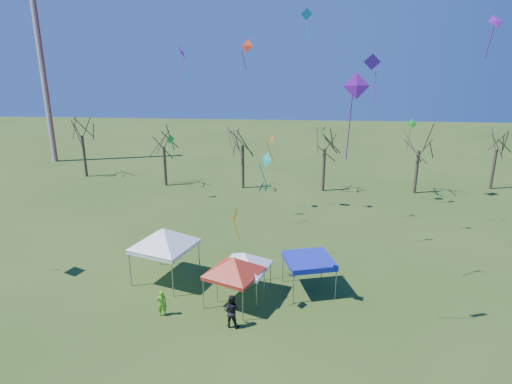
# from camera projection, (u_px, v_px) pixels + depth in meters

# --- Properties ---
(ground) EXTENTS (140.00, 140.00, 0.00)m
(ground) POSITION_uv_depth(u_px,v_px,m) (240.00, 321.00, 25.18)
(ground) COLOR #314D18
(ground) RESTS_ON ground
(radio_mast) EXTENTS (0.70, 0.70, 25.00)m
(radio_mast) POSITION_uv_depth(u_px,v_px,m) (41.00, 62.00, 55.57)
(radio_mast) COLOR silver
(radio_mast) RESTS_ON ground
(tree_0) EXTENTS (3.83, 3.83, 8.44)m
(tree_0) POSITION_uv_depth(u_px,v_px,m) (80.00, 120.00, 50.65)
(tree_0) COLOR #3D2D21
(tree_0) RESTS_ON ground
(tree_1) EXTENTS (3.42, 3.42, 7.54)m
(tree_1) POSITION_uv_depth(u_px,v_px,m) (163.00, 132.00, 47.53)
(tree_1) COLOR #3D2D21
(tree_1) RESTS_ON ground
(tree_2) EXTENTS (3.71, 3.71, 8.18)m
(tree_2) POSITION_uv_depth(u_px,v_px,m) (242.00, 129.00, 46.51)
(tree_2) COLOR #3D2D21
(tree_2) RESTS_ON ground
(tree_3) EXTENTS (3.59, 3.59, 7.91)m
(tree_3) POSITION_uv_depth(u_px,v_px,m) (325.00, 133.00, 45.65)
(tree_3) COLOR #3D2D21
(tree_3) RESTS_ON ground
(tree_4) EXTENTS (3.58, 3.58, 7.89)m
(tree_4) POSITION_uv_depth(u_px,v_px,m) (421.00, 135.00, 44.93)
(tree_4) COLOR #3D2D21
(tree_4) RESTS_ON ground
(tree_5) EXTENTS (3.39, 3.39, 7.46)m
(tree_5) POSITION_uv_depth(u_px,v_px,m) (499.00, 135.00, 46.38)
(tree_5) COLOR #3D2D21
(tree_5) RESTS_ON ground
(tent_white_west) EXTENTS (4.47, 4.47, 4.18)m
(tent_white_west) POSITION_uv_depth(u_px,v_px,m) (163.00, 232.00, 28.56)
(tent_white_west) COLOR gray
(tent_white_west) RESTS_ON ground
(tent_white_mid) EXTENTS (3.60, 3.60, 3.31)m
(tent_white_mid) POSITION_uv_depth(u_px,v_px,m) (244.00, 256.00, 26.91)
(tent_white_mid) COLOR gray
(tent_white_mid) RESTS_ON ground
(tent_red) EXTENTS (3.66, 3.66, 3.46)m
(tent_red) POSITION_uv_depth(u_px,v_px,m) (234.00, 261.00, 26.02)
(tent_red) COLOR gray
(tent_red) RESTS_ON ground
(tent_blue) EXTENTS (3.40, 3.40, 2.18)m
(tent_blue) POSITION_uv_depth(u_px,v_px,m) (309.00, 261.00, 27.74)
(tent_blue) COLOR gray
(tent_blue) RESTS_ON ground
(person_dark) EXTENTS (1.04, 0.88, 1.88)m
(person_dark) POSITION_uv_depth(u_px,v_px,m) (231.00, 311.00, 24.44)
(person_dark) COLOR black
(person_dark) RESTS_ON ground
(person_green) EXTENTS (0.66, 0.55, 1.54)m
(person_green) POSITION_uv_depth(u_px,v_px,m) (162.00, 303.00, 25.51)
(person_green) COLOR #62C01E
(person_green) RESTS_ON ground
(kite_19) EXTENTS (0.67, 0.82, 1.90)m
(kite_19) POSITION_uv_depth(u_px,v_px,m) (324.00, 129.00, 39.66)
(kite_19) COLOR green
(kite_19) RESTS_ON ground
(kite_11) EXTENTS (1.13, 0.92, 2.52)m
(kite_11) POSITION_uv_depth(u_px,v_px,m) (247.00, 46.00, 37.09)
(kite_11) COLOR red
(kite_11) RESTS_ON ground
(kite_17) EXTENTS (0.94, 0.55, 2.84)m
(kite_17) POSITION_uv_depth(u_px,v_px,m) (372.00, 63.00, 24.78)
(kite_17) COLOR #5B1ABB
(kite_17) RESTS_ON ground
(kite_5) EXTENTS (1.25, 0.53, 3.97)m
(kite_5) POSITION_uv_depth(u_px,v_px,m) (356.00, 87.00, 20.17)
(kite_5) COLOR purple
(kite_5) RESTS_ON ground
(kite_18) EXTENTS (0.81, 0.49, 2.01)m
(kite_18) POSITION_uv_depth(u_px,v_px,m) (307.00, 15.00, 28.62)
(kite_18) COLOR #158FE4
(kite_18) RESTS_ON ground
(kite_9) EXTENTS (0.80, 0.62, 1.78)m
(kite_9) POSITION_uv_depth(u_px,v_px,m) (495.00, 23.00, 19.35)
(kite_9) COLOR purple
(kite_9) RESTS_ON ground
(kite_2) EXTENTS (0.73, 1.35, 3.34)m
(kite_2) POSITION_uv_depth(u_px,v_px,m) (182.00, 52.00, 41.63)
(kite_2) COLOR #F837BF
(kite_2) RESTS_ON ground
(kite_1) EXTENTS (0.45, 0.87, 1.97)m
(kite_1) POSITION_uv_depth(u_px,v_px,m) (235.00, 215.00, 24.14)
(kite_1) COLOR #FF9F0D
(kite_1) RESTS_ON ground
(kite_22) EXTENTS (0.79, 0.92, 2.58)m
(kite_22) POSITION_uv_depth(u_px,v_px,m) (271.00, 141.00, 40.20)
(kite_22) COLOR orange
(kite_22) RESTS_ON ground
(kite_12) EXTENTS (0.98, 0.65, 2.83)m
(kite_12) POSITION_uv_depth(u_px,v_px,m) (412.00, 124.00, 40.81)
(kite_12) COLOR green
(kite_12) RESTS_ON ground
(kite_13) EXTENTS (0.86, 0.87, 2.30)m
(kite_13) POSITION_uv_depth(u_px,v_px,m) (170.00, 140.00, 43.07)
(kite_13) COLOR green
(kite_13) RESTS_ON ground
(kite_27) EXTENTS (0.73, 0.85, 2.13)m
(kite_27) POSITION_uv_depth(u_px,v_px,m) (266.00, 160.00, 23.63)
(kite_27) COLOR #0CB991
(kite_27) RESTS_ON ground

